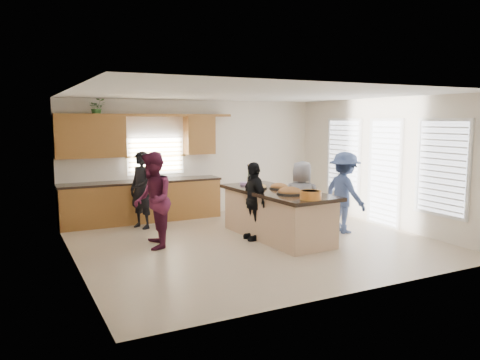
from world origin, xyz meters
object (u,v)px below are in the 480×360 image
island (277,215)px  woman_left_back (141,190)px  woman_left_mid (153,200)px  salad_bowl (311,195)px  woman_left_front (254,201)px  woman_right_back (344,192)px  woman_right_front (302,201)px

island → woman_left_back: bearing=133.5°
woman_left_mid → island: bearing=94.9°
island → woman_left_back: (-2.17, 2.03, 0.38)m
woman_left_back → salad_bowl: bearing=6.0°
woman_left_front → woman_left_back: bearing=-135.8°
island → woman_left_front: bearing=164.5°
salad_bowl → island: bearing=88.5°
woman_left_front → woman_right_back: bearing=82.8°
island → woman_left_back: size_ratio=1.67×
island → woman_right_front: size_ratio=1.78×
woman_right_front → woman_right_back: bearing=-125.4°
island → woman_left_mid: woman_left_mid is taller
woman_left_back → woman_left_mid: woman_left_mid is taller
salad_bowl → woman_right_front: (0.31, 0.73, -0.26)m
island → woman_right_front: 0.61m
woman_left_mid → woman_left_front: bearing=95.7°
woman_right_front → woman_left_mid: bearing=29.1°
island → salad_bowl: 1.30m
woman_left_mid → woman_right_back: (3.87, -0.62, -0.04)m
woman_left_mid → woman_right_front: 2.81m
woman_left_back → woman_right_back: size_ratio=0.99×
island → woman_left_back: woman_left_back is taller
woman_right_back → woman_right_front: bearing=95.8°
woman_left_mid → woman_left_front: 1.95m
woman_left_front → woman_right_front: bearing=57.9°
salad_bowl → woman_right_back: (1.50, 0.91, -0.20)m
woman_left_mid → woman_right_back: bearing=94.7°
woman_left_back → woman_left_front: woman_left_back is taller
salad_bowl → woman_left_back: 3.85m
woman_right_back → woman_left_back: bearing=54.9°
island → woman_right_back: bearing=-12.8°
woman_left_back → woman_right_front: 3.48m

